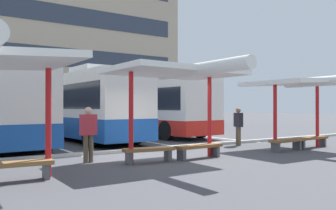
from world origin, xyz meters
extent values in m
plane|color=#47474C|center=(0.00, 0.00, 0.00)|extent=(160.00, 160.00, 0.00)
cube|color=tan|center=(0.00, 33.87, 8.84)|extent=(38.12, 15.85, 17.69)
cube|color=#2D3847|center=(0.00, 25.91, 2.43)|extent=(35.07, 0.08, 1.95)
cube|color=#2D3847|center=(0.00, 25.91, 6.85)|extent=(35.07, 0.08, 1.95)
cube|color=#2D3847|center=(0.00, 25.91, 11.28)|extent=(35.07, 0.08, 1.95)
cube|color=silver|center=(-4.15, 5.90, 3.46)|extent=(1.58, 2.24, 0.36)
cylinder|color=black|center=(-3.14, 11.22, 0.50)|extent=(0.33, 1.01, 1.00)
cylinder|color=black|center=(-2.91, 3.40, 0.50)|extent=(0.33, 1.01, 1.00)
cube|color=silver|center=(-0.12, 7.40, 1.78)|extent=(2.96, 10.31, 3.01)
cube|color=#194C9E|center=(-0.12, 7.40, 0.74)|extent=(3.00, 10.35, 0.93)
cube|color=black|center=(-0.12, 7.40, 2.17)|extent=(2.95, 9.50, 1.13)
cube|color=black|center=(-0.39, 12.46, 2.14)|extent=(2.14, 0.19, 1.81)
cube|color=silver|center=(-0.05, 6.13, 3.47)|extent=(1.57, 2.27, 0.36)
cylinder|color=black|center=(-1.41, 10.83, 0.50)|extent=(0.35, 1.01, 1.00)
cylinder|color=black|center=(0.81, 10.95, 0.50)|extent=(0.35, 1.01, 1.00)
cylinder|color=black|center=(-1.04, 3.85, 0.50)|extent=(0.35, 1.01, 1.00)
cylinder|color=black|center=(1.18, 3.97, 0.50)|extent=(0.35, 1.01, 1.00)
cube|color=silver|center=(4.22, 8.19, 1.75)|extent=(3.44, 10.22, 2.95)
cube|color=red|center=(4.22, 8.19, 0.65)|extent=(3.49, 10.26, 0.75)
cube|color=black|center=(4.22, 8.19, 2.10)|extent=(3.40, 9.42, 1.14)
cube|color=black|center=(3.78, 13.16, 2.10)|extent=(2.26, 0.28, 1.77)
cube|color=silver|center=(4.33, 6.94, 3.40)|extent=(1.73, 2.33, 0.36)
cylinder|color=black|center=(2.74, 11.49, 0.50)|extent=(0.39, 1.02, 1.00)
cylinder|color=black|center=(5.10, 11.70, 0.50)|extent=(0.39, 1.02, 1.00)
cylinder|color=black|center=(3.34, 4.68, 0.50)|extent=(0.39, 1.02, 1.00)
cylinder|color=black|center=(5.70, 4.89, 0.50)|extent=(0.39, 1.02, 1.00)
cube|color=white|center=(-2.17, 8.41, 0.00)|extent=(0.16, 14.00, 0.01)
cube|color=white|center=(2.17, 8.41, 0.00)|extent=(0.16, 14.00, 0.01)
cube|color=white|center=(6.52, 8.41, 0.00)|extent=(0.16, 14.00, 0.01)
cylinder|color=red|center=(-4.13, -1.48, 1.31)|extent=(0.14, 0.14, 2.62)
cube|color=brown|center=(-4.84, -1.60, 0.40)|extent=(1.56, 0.52, 0.10)
cube|color=#4C4C51|center=(-4.22, -1.64, 0.17)|extent=(0.14, 0.34, 0.35)
cylinder|color=red|center=(-1.60, -0.90, 1.36)|extent=(0.14, 0.14, 2.72)
cylinder|color=red|center=(1.41, -0.90, 1.36)|extent=(0.14, 0.14, 2.72)
cube|color=white|center=(-0.10, -0.90, 2.80)|extent=(4.01, 2.91, 0.20)
cylinder|color=white|center=(-0.10, -2.21, 2.77)|extent=(0.36, 4.00, 0.36)
cube|color=brown|center=(-1.00, -0.90, 0.40)|extent=(1.62, 0.63, 0.10)
cube|color=#4C4C51|center=(-1.63, -0.82, 0.17)|extent=(0.17, 0.35, 0.35)
cube|color=#4C4C51|center=(-0.36, -0.99, 0.17)|extent=(0.17, 0.35, 0.35)
cube|color=brown|center=(0.80, -1.07, 0.40)|extent=(1.81, 0.54, 0.10)
cube|color=#4C4C51|center=(0.06, -1.13, 0.17)|extent=(0.14, 0.34, 0.35)
cube|color=#4C4C51|center=(1.54, -1.02, 0.17)|extent=(0.14, 0.34, 0.35)
cylinder|color=red|center=(4.40, -1.22, 1.30)|extent=(0.14, 0.14, 2.61)
cylinder|color=red|center=(7.10, -1.22, 1.30)|extent=(0.14, 0.14, 2.61)
cube|color=white|center=(5.75, -1.22, 2.69)|extent=(3.70, 2.96, 0.34)
cylinder|color=white|center=(5.75, -2.55, 2.66)|extent=(0.36, 3.70, 0.36)
cube|color=brown|center=(4.85, -1.39, 0.40)|extent=(1.74, 0.54, 0.10)
cube|color=#4C4C51|center=(4.14, -1.44, 0.17)|extent=(0.14, 0.34, 0.35)
cube|color=#4C4C51|center=(5.55, -1.34, 0.17)|extent=(0.14, 0.34, 0.35)
cube|color=brown|center=(6.65, -1.25, 0.40)|extent=(1.86, 0.50, 0.10)
cube|color=#4C4C51|center=(5.88, -1.28, 0.17)|extent=(0.13, 0.34, 0.35)
cube|color=#4C4C51|center=(7.42, -1.22, 0.17)|extent=(0.13, 0.34, 0.35)
cube|color=#ADADA8|center=(0.00, 1.65, 0.06)|extent=(44.00, 0.24, 0.12)
cylinder|color=brown|center=(-2.60, 0.12, 0.42)|extent=(0.14, 0.14, 0.83)
cylinder|color=brown|center=(-2.43, 0.13, 0.42)|extent=(0.14, 0.14, 0.83)
cube|color=#BF333F|center=(-2.52, 0.12, 1.15)|extent=(0.50, 0.25, 0.62)
sphere|color=beige|center=(-2.52, 0.12, 1.57)|extent=(0.23, 0.23, 0.23)
cylinder|color=brown|center=(4.64, 0.91, 0.41)|extent=(0.14, 0.14, 0.82)
cylinder|color=brown|center=(4.69, 1.07, 0.41)|extent=(0.14, 0.14, 0.82)
cube|color=#26262D|center=(4.66, 0.99, 1.13)|extent=(0.35, 0.52, 0.62)
sphere|color=#936B4C|center=(4.66, 0.99, 1.55)|extent=(0.22, 0.22, 0.22)
camera|label=1|loc=(-6.39, -10.05, 1.67)|focal=37.46mm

